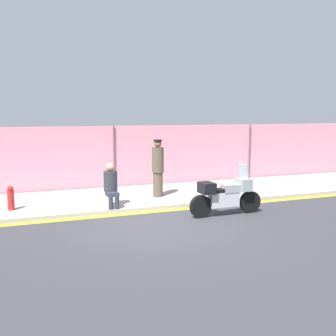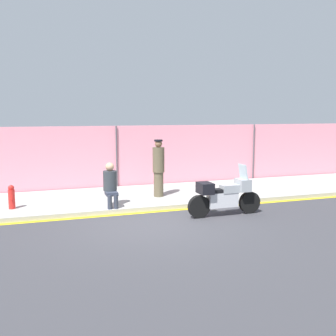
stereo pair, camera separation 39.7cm
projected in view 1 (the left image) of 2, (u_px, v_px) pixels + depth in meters
name	position (u px, v px, depth m)	size (l,w,h in m)	color
ground_plane	(156.00, 224.00, 10.17)	(120.00, 120.00, 0.00)	#38383D
sidewalk	(127.00, 198.00, 12.98)	(42.76, 3.51, 0.13)	#9E9E99
curb_paint_stripe	(143.00, 213.00, 11.28)	(42.76, 0.18, 0.01)	gold
storefront_fence	(114.00, 158.00, 14.54)	(40.62, 0.17, 2.38)	pink
motorcycle	(226.00, 195.00, 10.99)	(2.20, 0.51, 1.43)	black
officer_standing	(158.00, 168.00, 12.76)	(0.39, 0.39, 1.87)	brown
person_seated_on_curb	(111.00, 183.00, 11.40)	(0.40, 0.67, 1.29)	#2D3342
fire_hydrant	(11.00, 198.00, 11.05)	(0.18, 0.23, 0.69)	red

